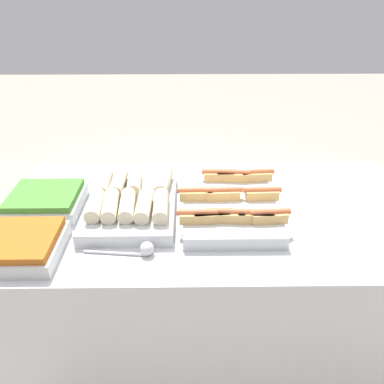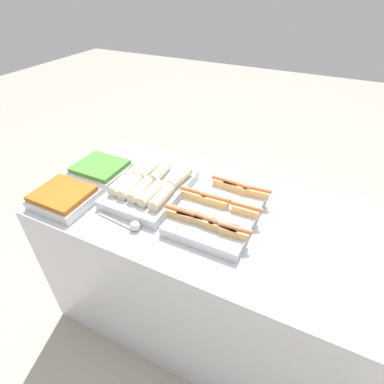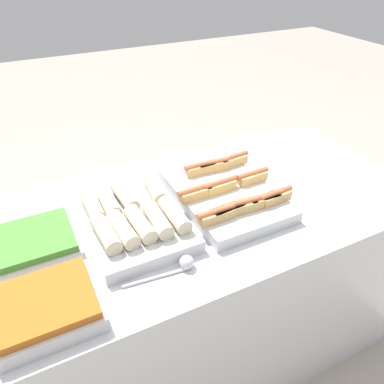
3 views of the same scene
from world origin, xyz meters
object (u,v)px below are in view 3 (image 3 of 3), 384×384
object	(u,v)px
tray_hotdogs	(226,193)
tray_wraps	(133,218)
tray_side_back	(33,245)
serving_spoon_near	(181,265)
tray_side_front	(47,308)

from	to	relation	value
tray_hotdogs	tray_wraps	world-z (taller)	tray_wraps
tray_side_back	serving_spoon_near	size ratio (longest dim) A/B	1.18
tray_side_front	serving_spoon_near	size ratio (longest dim) A/B	1.18
tray_hotdogs	serving_spoon_near	bearing A→B (deg)	-140.45
tray_side_front	tray_wraps	bearing A→B (deg)	37.74
tray_wraps	tray_side_front	distance (m)	0.42
tray_side_front	serving_spoon_near	distance (m)	0.40
tray_side_back	tray_side_front	bearing A→B (deg)	-90.00
tray_hotdogs	tray_side_back	bearing A→B (deg)	178.31
tray_wraps	serving_spoon_near	world-z (taller)	tray_wraps
tray_hotdogs	tray_side_front	size ratio (longest dim) A/B	1.84
tray_wraps	tray_hotdogs	bearing A→B (deg)	-0.46
tray_side_front	tray_side_back	size ratio (longest dim) A/B	1.00
tray_side_back	serving_spoon_near	bearing A→B (deg)	-34.92
tray_side_back	serving_spoon_near	xyz separation A→B (m)	(0.40, -0.28, -0.02)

